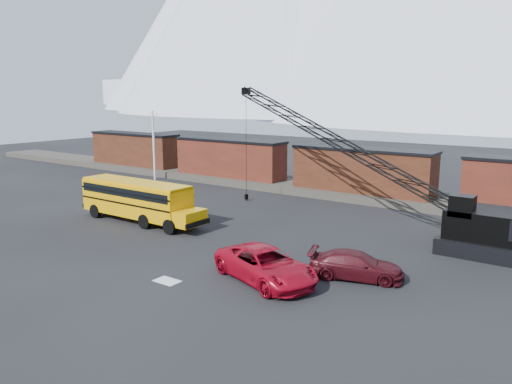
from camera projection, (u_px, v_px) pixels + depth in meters
ground at (209, 260)px, 30.08m from camera, size 160.00×160.00×0.00m
gravel_berm at (361, 195)px, 47.54m from camera, size 120.00×5.00×0.70m
boxcar_west_far at (135, 149)px, 65.40m from camera, size 13.70×3.10×4.17m
boxcar_west_near at (230, 158)px, 56.24m from camera, size 13.70×3.10×4.17m
boxcar_mid at (362, 170)px, 47.07m from camera, size 13.70×3.10×4.17m
utility_pole at (154, 144)px, 57.37m from camera, size 1.40×0.24×8.00m
snow_patch at (167, 281)px, 26.60m from camera, size 1.40×0.90×0.02m
school_bus at (139, 199)px, 38.63m from camera, size 11.65×2.65×3.19m
red_pickup at (266, 265)px, 26.45m from camera, size 7.06×4.91×1.79m
maroon_suv at (356, 265)px, 26.90m from camera, size 5.46×3.55×1.47m
crawler_crane at (341, 144)px, 38.10m from camera, size 24.98×6.49×10.60m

